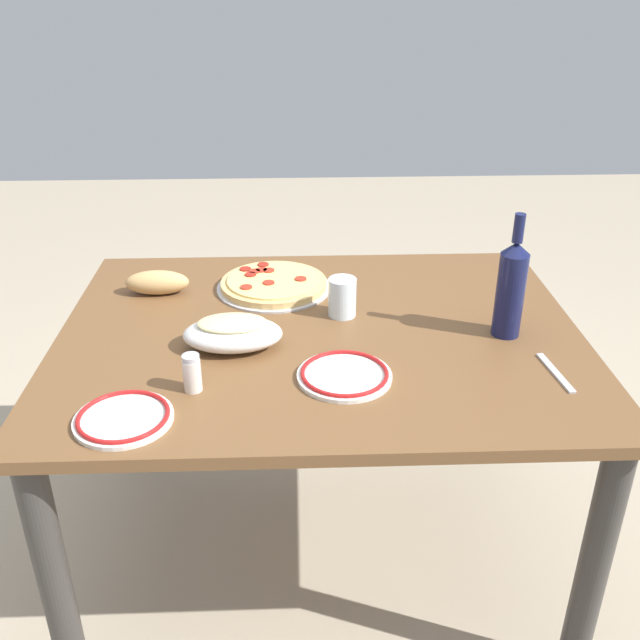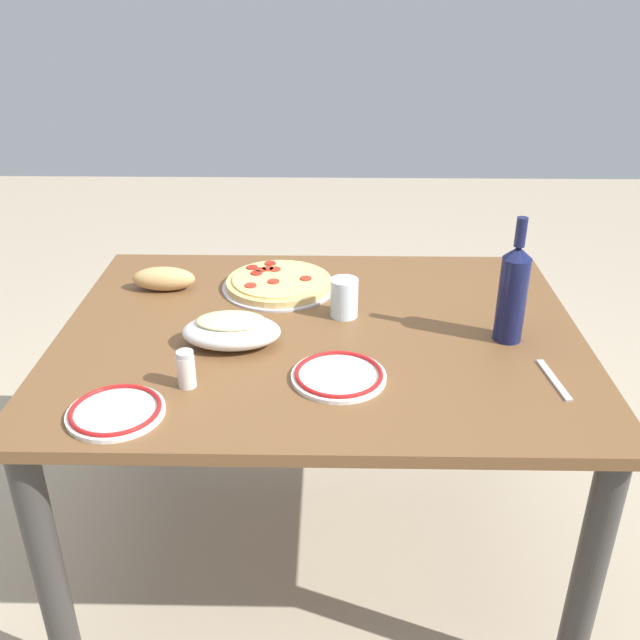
# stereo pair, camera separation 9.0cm
# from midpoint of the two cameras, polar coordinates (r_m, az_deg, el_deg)

# --- Properties ---
(ground_plane) EXTENTS (8.00, 8.00, 0.00)m
(ground_plane) POSITION_cam_midpoint_polar(r_m,az_deg,el_deg) (2.24, 1.21, -17.71)
(ground_plane) COLOR tan
(ground_plane) RESTS_ON ground
(dining_table) EXTENTS (1.32, 1.01, 0.73)m
(dining_table) POSITION_cam_midpoint_polar(r_m,az_deg,el_deg) (1.85, 1.40, -3.85)
(dining_table) COLOR brown
(dining_table) RESTS_ON ground
(pepperoni_pizza) EXTENTS (0.33, 0.33, 0.03)m
(pepperoni_pizza) POSITION_cam_midpoint_polar(r_m,az_deg,el_deg) (2.03, -2.06, 2.98)
(pepperoni_pizza) COLOR #B7B7BC
(pepperoni_pizza) RESTS_ON dining_table
(baked_pasta_dish) EXTENTS (0.24, 0.15, 0.08)m
(baked_pasta_dish) POSITION_cam_midpoint_polar(r_m,az_deg,el_deg) (1.72, -5.67, -0.80)
(baked_pasta_dish) COLOR white
(baked_pasta_dish) RESTS_ON dining_table
(wine_bottle) EXTENTS (0.07, 0.07, 0.32)m
(wine_bottle) POSITION_cam_midpoint_polar(r_m,az_deg,el_deg) (1.77, 16.68, 2.17)
(wine_bottle) COLOR #141942
(wine_bottle) RESTS_ON dining_table
(water_glass) EXTENTS (0.07, 0.07, 0.10)m
(water_glass) POSITION_cam_midpoint_polar(r_m,az_deg,el_deg) (1.85, 3.35, 1.78)
(water_glass) COLOR silver
(water_glass) RESTS_ON dining_table
(side_plate_near) EXTENTS (0.20, 0.20, 0.02)m
(side_plate_near) POSITION_cam_midpoint_polar(r_m,az_deg,el_deg) (1.52, -14.50, -7.14)
(side_plate_near) COLOR white
(side_plate_near) RESTS_ON dining_table
(side_plate_far) EXTENTS (0.22, 0.22, 0.02)m
(side_plate_far) POSITION_cam_midpoint_polar(r_m,az_deg,el_deg) (1.59, 3.14, -4.49)
(side_plate_far) COLOR white
(side_plate_far) RESTS_ON dining_table
(bread_loaf) EXTENTS (0.18, 0.07, 0.07)m
(bread_loaf) POSITION_cam_midpoint_polar(r_m,az_deg,el_deg) (2.04, -11.25, 3.27)
(bread_loaf) COLOR tan
(bread_loaf) RESTS_ON dining_table
(spice_shaker) EXTENTS (0.04, 0.04, 0.09)m
(spice_shaker) POSITION_cam_midpoint_polar(r_m,az_deg,el_deg) (1.57, -9.11, -3.96)
(spice_shaker) COLOR silver
(spice_shaker) RESTS_ON dining_table
(fork_left) EXTENTS (0.04, 0.17, 0.00)m
(fork_left) POSITION_cam_midpoint_polar(r_m,az_deg,el_deg) (1.68, 19.78, -4.56)
(fork_left) COLOR #B7B7BC
(fork_left) RESTS_ON dining_table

